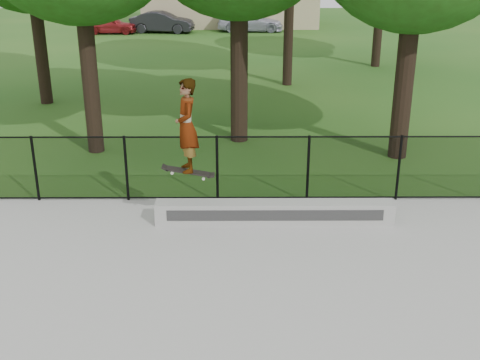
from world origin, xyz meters
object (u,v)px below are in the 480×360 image
(car_a, at_px, (110,25))
(grind_ledge, at_px, (275,212))
(car_c, at_px, (250,22))
(skater_airborne, at_px, (187,127))
(car_b, at_px, (162,22))

(car_a, bearing_deg, grind_ledge, -162.30)
(car_c, relative_size, skater_airborne, 2.03)
(skater_airborne, bearing_deg, grind_ledge, 9.53)
(grind_ledge, relative_size, car_c, 1.22)
(grind_ledge, xyz_separation_m, car_b, (-5.64, 28.96, 0.38))
(car_b, bearing_deg, grind_ledge, -161.69)
(car_c, xyz_separation_m, skater_airborne, (-1.82, -29.80, 1.56))
(grind_ledge, bearing_deg, skater_airborne, -170.47)
(grind_ledge, distance_m, car_a, 29.85)
(skater_airborne, bearing_deg, car_a, 104.07)
(car_c, bearing_deg, car_b, 95.90)
(car_a, relative_size, car_c, 0.84)
(grind_ledge, height_order, car_c, car_c)
(car_a, bearing_deg, car_b, -81.43)
(car_b, bearing_deg, skater_airborne, -165.07)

